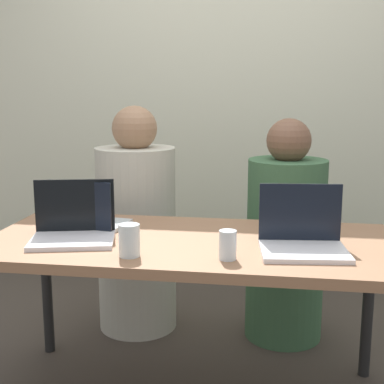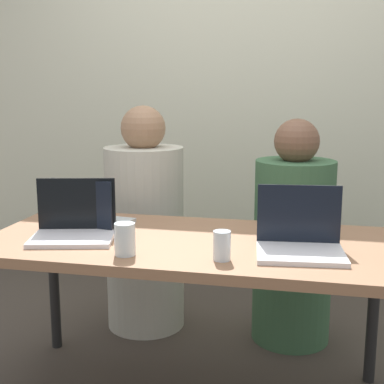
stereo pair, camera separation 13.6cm
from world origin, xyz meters
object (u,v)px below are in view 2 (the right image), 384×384
Objects in this scene: water_glass_right at (222,247)px; laptop_front_left at (74,226)px; laptop_front_right at (300,239)px; person_on_left at (145,231)px; person_on_right at (293,244)px; laptop_back_left at (91,216)px; water_glass_left at (125,241)px.

laptop_front_left is at bearing 166.19° from water_glass_right.
water_glass_right is (-0.27, -0.15, -0.01)m from laptop_front_right.
person_on_left is at bearing 131.57° from laptop_front_right.
person_on_right is 1.06m from laptop_back_left.
person_on_left is 1.10m from water_glass_right.
person_on_left reaches higher than person_on_right.
laptop_front_right is at bearing 95.68° from person_on_right.
person_on_left is 10.29× the size of water_glass_left.
water_glass_left is (-0.62, -0.16, -0.00)m from laptop_front_right.
person_on_left reaches higher than laptop_back_left.
laptop_front_left is at bearing 148.05° from water_glass_left.
laptop_front_right is at bearing 28.90° from water_glass_right.
laptop_back_left is 0.44m from water_glass_left.
laptop_back_left is 0.86× the size of laptop_front_left.
laptop_back_left reaches higher than water_glass_left.
laptop_back_left is at bearing 152.49° from water_glass_right.
water_glass_left is 1.13× the size of water_glass_right.
person_on_left is at bearing -87.74° from laptop_back_left.
person_on_left reaches higher than laptop_front_left.
water_glass_right is at bearing -157.15° from laptop_front_right.
person_on_right is (0.80, 0.00, -0.03)m from person_on_left.
laptop_front_left is at bearing 98.26° from laptop_back_left.
water_glass_left is at bearing -171.12° from laptop_front_right.
laptop_front_right is (0.04, -0.77, 0.25)m from person_on_right.
person_on_right is 11.02× the size of water_glass_right.
laptop_front_left is 3.51× the size of water_glass_right.
laptop_front_right reaches higher than water_glass_left.
person_on_right is at bearing -137.69° from laptop_back_left.
person_on_right reaches higher than laptop_front_right.
laptop_back_left reaches higher than water_glass_right.
water_glass_left is at bearing -177.07° from water_glass_right.
laptop_front_right is (0.84, -0.77, 0.22)m from person_on_left.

